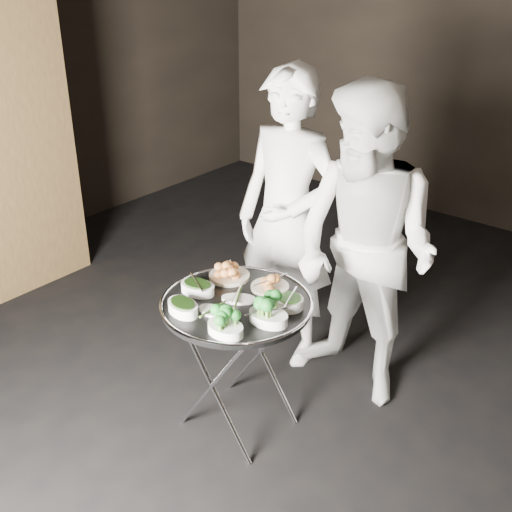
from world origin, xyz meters
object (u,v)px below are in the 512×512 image
Objects in this scene: waiter_left at (288,221)px; waiter_right at (365,250)px; serving_tray at (237,304)px; tray_stand at (238,359)px.

waiter_right is (0.53, -0.03, -0.01)m from waiter_left.
waiter_right is at bearing 65.18° from serving_tray.
serving_tray is at bearing -106.75° from waiter_right.
tray_stand is at bearing -75.90° from waiter_left.
serving_tray is at bearing -75.90° from waiter_left.
waiter_left reaches higher than tray_stand.
waiter_right is at bearing 65.18° from tray_stand.
waiter_right reaches higher than serving_tray.
waiter_left is 0.53m from waiter_right.
serving_tray is 0.42× the size of waiter_left.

